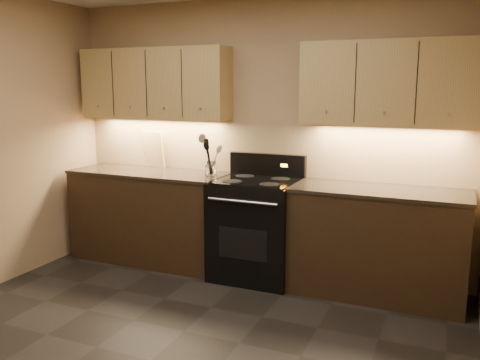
% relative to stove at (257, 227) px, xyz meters
% --- Properties ---
extents(wall_back, '(4.00, 0.04, 2.60)m').
position_rel_stove_xyz_m(wall_back, '(-0.08, 0.32, 0.82)').
color(wall_back, tan).
rests_on(wall_back, ground).
extents(counter_left, '(1.62, 0.62, 0.93)m').
position_rel_stove_xyz_m(counter_left, '(-1.18, 0.02, -0.01)').
color(counter_left, black).
rests_on(counter_left, ground).
extents(counter_right, '(1.46, 0.62, 0.93)m').
position_rel_stove_xyz_m(counter_right, '(1.10, 0.02, -0.01)').
color(counter_right, black).
rests_on(counter_right, ground).
extents(stove, '(0.76, 0.68, 1.14)m').
position_rel_stove_xyz_m(stove, '(0.00, 0.00, 0.00)').
color(stove, black).
rests_on(stove, ground).
extents(upper_cab_left, '(1.60, 0.30, 0.70)m').
position_rel_stove_xyz_m(upper_cab_left, '(-1.18, 0.17, 1.32)').
color(upper_cab_left, tan).
rests_on(upper_cab_left, wall_back).
extents(upper_cab_right, '(1.44, 0.30, 0.70)m').
position_rel_stove_xyz_m(upper_cab_right, '(1.10, 0.17, 1.32)').
color(upper_cab_right, tan).
rests_on(upper_cab_right, wall_back).
extents(outlet_plate, '(0.08, 0.01, 0.12)m').
position_rel_stove_xyz_m(outlet_plate, '(-1.38, 0.31, 0.64)').
color(outlet_plate, '#B2B5BA').
rests_on(outlet_plate, wall_back).
extents(utensil_crock, '(0.12, 0.12, 0.14)m').
position_rel_stove_xyz_m(utensil_crock, '(-0.50, 0.05, 0.51)').
color(utensil_crock, white).
rests_on(utensil_crock, counter_left).
extents(cutting_board, '(0.31, 0.13, 0.38)m').
position_rel_stove_xyz_m(cutting_board, '(-1.30, 0.29, 0.64)').
color(cutting_board, '#DDB277').
rests_on(cutting_board, counter_left).
extents(wooden_spoon, '(0.16, 0.11, 0.30)m').
position_rel_stove_xyz_m(wooden_spoon, '(-0.52, 0.06, 0.61)').
color(wooden_spoon, '#DDB277').
rests_on(wooden_spoon, utensil_crock).
extents(black_spoon, '(0.07, 0.15, 0.32)m').
position_rel_stove_xyz_m(black_spoon, '(-0.50, 0.06, 0.63)').
color(black_spoon, black).
rests_on(black_spoon, utensil_crock).
extents(black_turner, '(0.17, 0.12, 0.36)m').
position_rel_stove_xyz_m(black_turner, '(-0.48, 0.04, 0.64)').
color(black_turner, black).
rests_on(black_turner, utensil_crock).
extents(steel_spatula, '(0.20, 0.12, 0.40)m').
position_rel_stove_xyz_m(steel_spatula, '(-0.49, 0.06, 0.66)').
color(steel_spatula, silver).
rests_on(steel_spatula, utensil_crock).
extents(steel_skimmer, '(0.26, 0.17, 0.40)m').
position_rel_stove_xyz_m(steel_skimmer, '(-0.47, 0.05, 0.66)').
color(steel_skimmer, silver).
rests_on(steel_skimmer, utensil_crock).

